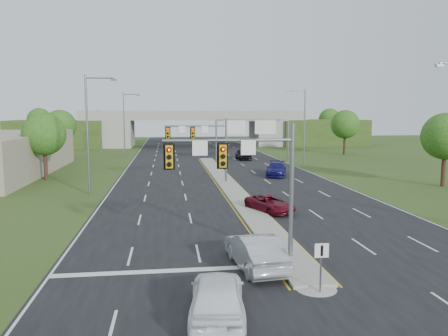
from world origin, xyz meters
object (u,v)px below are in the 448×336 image
signal_mast_near (248,170)px  car_silver (255,251)px  car_far_a (270,204)px  car_white (217,296)px  car_far_c (243,154)px  keep_right_sign (321,259)px  sign_gantry (252,128)px  signal_mast_far (205,140)px  overpass (194,131)px  car_far_b (276,169)px

signal_mast_near → car_silver: (0.16, -1.02, -3.86)m
car_far_a → car_white: bearing=-133.0°
car_silver → car_far_c: car_far_c is taller
keep_right_sign → car_far_c: size_ratio=0.44×
car_white → car_far_a: car_white is taller
car_far_c → sign_gantry: bearing=-81.6°
car_silver → car_far_c: 50.40m
sign_gantry → car_far_a: 34.83m
sign_gantry → car_white: 52.41m
signal_mast_near → signal_mast_far: size_ratio=1.00×
sign_gantry → car_far_c: bearing=99.8°
sign_gantry → car_far_c: 5.78m
keep_right_sign → signal_mast_far: bearing=94.4°
signal_mast_far → car_white: signal_mast_far is taller
keep_right_sign → car_white: keep_right_sign is taller
overpass → signal_mast_far: bearing=-92.4°
car_far_c → car_white: bearing=-102.4°
car_silver → car_far_b: car_silver is taller
signal_mast_far → car_far_a: (3.76, -14.15, -4.07)m
car_far_b → car_far_c: bearing=109.1°
car_far_a → car_silver: bearing=-130.3°
overpass → car_white: 86.26m
keep_right_sign → car_far_c: (6.04, 53.17, -0.65)m
sign_gantry → overpass: 35.75m
car_far_a → sign_gantry: bearing=58.0°
signal_mast_far → sign_gantry: size_ratio=0.60×
sign_gantry → keep_right_sign: bearing=-97.7°
car_silver → car_far_a: bearing=-113.5°
car_white → keep_right_sign: bearing=-154.0°
car_far_b → car_far_c: size_ratio=1.11×
car_far_c → car_far_b: bearing=-89.2°
car_far_a → keep_right_sign: bearing=-119.0°
car_white → car_far_c: bearing=-94.1°
keep_right_sign → overpass: 84.55m
car_silver → car_far_a: (3.60, 11.88, -0.21)m
car_silver → car_far_c: (8.14, 49.74, 0.01)m
sign_gantry → car_far_b: (0.09, -15.19, -4.42)m
car_far_c → signal_mast_far: bearing=-110.7°
keep_right_sign → sign_gantry: size_ratio=0.19×
signal_mast_far → car_white: 31.34m
keep_right_sign → car_far_a: bearing=84.4°
keep_right_sign → car_far_a: size_ratio=0.48×
signal_mast_far → sign_gantry: 21.91m
overpass → car_far_a: overpass is taller
keep_right_sign → car_silver: size_ratio=0.43×
keep_right_sign → car_far_a: (1.50, 15.31, -0.86)m
signal_mast_near → car_far_a: size_ratio=1.53×
car_white → signal_mast_far: bearing=-87.3°
signal_mast_far → car_silver: signal_mast_far is taller
signal_mast_far → car_far_a: signal_mast_far is taller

